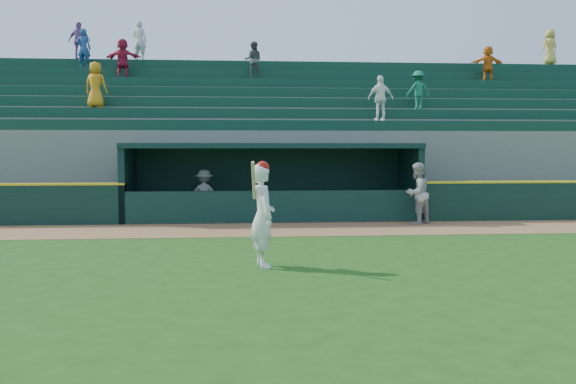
% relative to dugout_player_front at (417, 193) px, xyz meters
% --- Properties ---
extents(ground, '(120.00, 120.00, 0.00)m').
position_rel_dugout_player_front_xyz_m(ground, '(-4.31, -5.88, -0.93)').
color(ground, '#1E4812').
rests_on(ground, ground).
extents(warning_track, '(40.00, 3.00, 0.01)m').
position_rel_dugout_player_front_xyz_m(warning_track, '(-4.31, -0.98, -0.93)').
color(warning_track, '#906039').
rests_on(warning_track, ground).
extents(dugout_player_front, '(1.15, 1.10, 1.87)m').
position_rel_dugout_player_front_xyz_m(dugout_player_front, '(0.00, 0.00, 0.00)').
color(dugout_player_front, '#A9AAA4').
rests_on(dugout_player_front, ground).
extents(dugout_player_inside, '(1.11, 0.72, 1.61)m').
position_rel_dugout_player_front_xyz_m(dugout_player_inside, '(-6.50, 1.91, -0.13)').
color(dugout_player_inside, '#9C9C97').
rests_on(dugout_player_inside, ground).
extents(dugout, '(9.40, 2.80, 2.46)m').
position_rel_dugout_player_front_xyz_m(dugout, '(-4.31, 2.12, 0.42)').
color(dugout, slate).
rests_on(dugout, ground).
extents(stands, '(34.50, 6.25, 7.61)m').
position_rel_dugout_player_front_xyz_m(stands, '(-4.30, 6.69, 1.46)').
color(stands, slate).
rests_on(stands, ground).
extents(batter_at_plate, '(0.61, 0.89, 2.08)m').
position_rel_dugout_player_front_xyz_m(batter_at_plate, '(-5.01, -6.60, 0.10)').
color(batter_at_plate, white).
rests_on(batter_at_plate, ground).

